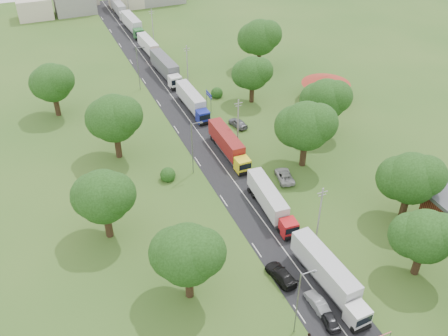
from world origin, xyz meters
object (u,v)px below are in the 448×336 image
car_lane_front (329,319)px  car_lane_mid (317,302)px  truck_0 (329,275)px  info_sign (209,97)px

car_lane_front → car_lane_mid: size_ratio=0.97×
truck_0 → car_lane_mid: size_ratio=3.60×
truck_0 → car_lane_front: truck_0 is taller
info_sign → car_lane_front: size_ratio=1.01×
car_lane_front → car_lane_mid: car_lane_front is taller
info_sign → truck_0: truck_0 is taller
truck_0 → car_lane_mid: (-2.92, -2.24, -1.51)m
car_lane_mid → info_sign: bearing=-97.5°
info_sign → car_lane_mid: (-6.20, -52.73, -2.32)m
truck_0 → info_sign: bearing=86.3°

